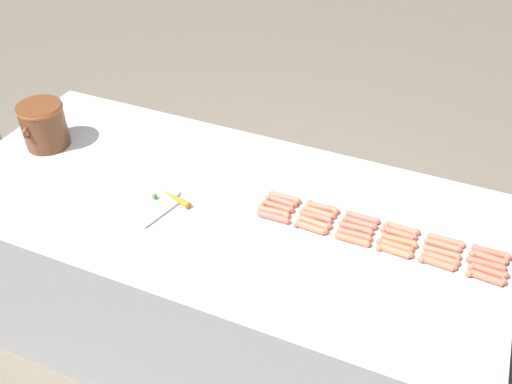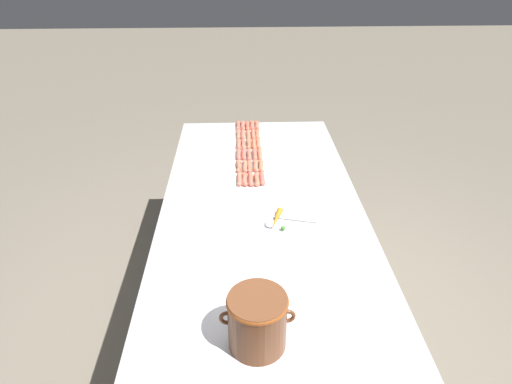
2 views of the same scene
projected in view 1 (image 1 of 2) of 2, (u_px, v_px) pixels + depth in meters
name	position (u px, v px, depth m)	size (l,w,h in m)	color
ground_plane	(226.00, 332.00, 2.89)	(20.00, 20.00, 0.00)	#756B5B
griddle_counter	(223.00, 274.00, 2.61)	(1.07, 2.35, 0.89)	#ADAFB5
hot_dog_0	(486.00, 278.00, 1.98)	(0.04, 0.14, 0.03)	#D06A51
hot_dog_1	(438.00, 263.00, 2.03)	(0.03, 0.14, 0.03)	#CD6C4F
hot_dog_2	(394.00, 251.00, 2.08)	(0.04, 0.14, 0.03)	#D47250
hot_dog_3	(352.00, 240.00, 2.13)	(0.03, 0.14, 0.03)	#D16E4F
hot_dog_4	(311.00, 228.00, 2.18)	(0.03, 0.14, 0.03)	#D37052
hot_dog_5	(273.00, 217.00, 2.23)	(0.03, 0.14, 0.03)	#D46356
hot_dog_6	(488.00, 271.00, 2.00)	(0.04, 0.14, 0.03)	#D6694F
hot_dog_7	(441.00, 258.00, 2.05)	(0.03, 0.14, 0.03)	#D56D54
hot_dog_8	(395.00, 246.00, 2.10)	(0.03, 0.14, 0.03)	#CE6D4D
hot_dog_9	(354.00, 234.00, 2.15)	(0.03, 0.14, 0.03)	#CA6751
hot_dog_10	(314.00, 223.00, 2.20)	(0.03, 0.14, 0.03)	#CE7255
hot_dog_11	(274.00, 212.00, 2.25)	(0.03, 0.14, 0.03)	#D56E54
hot_dog_12	(486.00, 264.00, 2.03)	(0.03, 0.14, 0.03)	#CB634F
hot_dog_13	(442.00, 252.00, 2.08)	(0.03, 0.14, 0.03)	#CC7150
hot_dog_14	(399.00, 240.00, 2.13)	(0.03, 0.14, 0.03)	#CB714E
hot_dog_15	(356.00, 228.00, 2.18)	(0.03, 0.14, 0.03)	#CD6953
hot_dog_16	(315.00, 216.00, 2.23)	(0.03, 0.14, 0.03)	#CD674E
hot_dog_17	(278.00, 206.00, 2.28)	(0.03, 0.14, 0.03)	#D0644D
hot_dog_18	(488.00, 258.00, 2.06)	(0.04, 0.14, 0.03)	#D66B53
hot_dog_19	(443.00, 245.00, 2.11)	(0.03, 0.14, 0.03)	#CA6F55
hot_dog_20	(399.00, 233.00, 2.16)	(0.03, 0.14, 0.03)	#CD6954
hot_dog_21	(360.00, 223.00, 2.20)	(0.03, 0.14, 0.03)	#D46654
hot_dog_22	(319.00, 212.00, 2.25)	(0.03, 0.14, 0.03)	#D56F54
hot_dog_23	(281.00, 201.00, 2.30)	(0.04, 0.14, 0.03)	#CC6450
hot_dog_24	(491.00, 252.00, 2.08)	(0.03, 0.14, 0.03)	#CB6351
hot_dog_25	(446.00, 240.00, 2.13)	(0.03, 0.14, 0.03)	#D56E55
hot_dog_26	(402.00, 229.00, 2.18)	(0.03, 0.14, 0.03)	#D06D52
hot_dog_27	(362.00, 218.00, 2.23)	(0.03, 0.14, 0.03)	#D56556
hot_dog_28	(323.00, 207.00, 2.28)	(0.04, 0.14, 0.03)	#D46C4F
hot_dog_29	(285.00, 197.00, 2.32)	(0.03, 0.14, 0.03)	#CD6D55
bean_pot	(43.00, 123.00, 2.58)	(0.26, 0.21, 0.21)	brown
serving_spoon	(170.00, 199.00, 2.33)	(0.27, 0.11, 0.02)	#B7B7BC
carrot	(173.00, 197.00, 2.32)	(0.08, 0.18, 0.03)	orange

